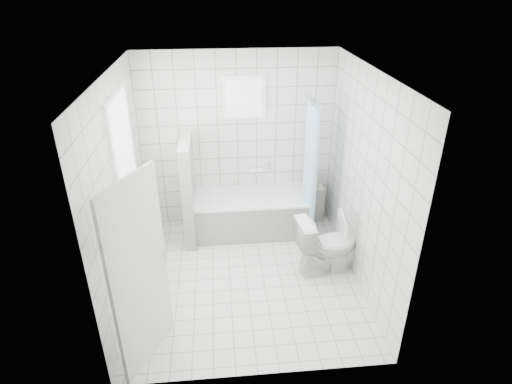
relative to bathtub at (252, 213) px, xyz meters
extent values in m
plane|color=white|center=(-0.17, -1.13, -0.29)|extent=(3.00, 3.00, 0.00)
plane|color=white|center=(-0.17, -1.13, 2.31)|extent=(3.00, 3.00, 0.00)
cube|color=white|center=(-0.17, 0.37, 1.01)|extent=(2.80, 0.02, 2.60)
cube|color=white|center=(-0.17, -2.62, 1.01)|extent=(2.80, 0.02, 2.60)
cube|color=white|center=(-1.57, -1.13, 1.01)|extent=(0.02, 3.00, 2.60)
cube|color=white|center=(1.23, -1.13, 1.01)|extent=(0.02, 3.00, 2.60)
cube|color=white|center=(-1.53, -0.83, 1.31)|extent=(0.01, 0.90, 1.40)
cube|color=white|center=(-0.07, 0.33, 1.66)|extent=(0.50, 0.01, 0.50)
cube|color=white|center=(-1.48, -0.83, 0.57)|extent=(0.18, 1.02, 0.08)
cube|color=silver|center=(-1.24, -2.25, 0.71)|extent=(0.40, 0.73, 2.00)
cube|color=white|center=(0.00, 0.00, -0.02)|extent=(1.66, 0.75, 0.55)
cube|color=white|center=(0.00, 0.00, 0.27)|extent=(1.68, 0.77, 0.03)
cube|color=white|center=(-0.90, -0.05, 0.46)|extent=(0.15, 0.85, 1.50)
cube|color=white|center=(0.93, 0.25, -0.02)|extent=(0.40, 0.24, 0.55)
imported|color=white|center=(0.86, -1.07, 0.11)|extent=(0.83, 0.54, 0.80)
cylinder|color=silver|center=(0.78, -0.03, 1.71)|extent=(0.02, 0.80, 0.02)
cube|color=silver|center=(0.10, 0.33, 0.56)|extent=(0.18, 0.06, 0.06)
imported|color=pink|center=(-1.47, -0.57, 0.70)|extent=(0.12, 0.12, 0.19)
imported|color=white|center=(-1.47, -0.71, 0.77)|extent=(0.15, 0.15, 0.33)
imported|color=#32DFE4|center=(-1.47, -1.03, 0.71)|extent=(0.12, 0.12, 0.20)
cylinder|color=red|center=(0.88, 0.26, 0.36)|extent=(0.06, 0.06, 0.20)
cylinder|color=#1930CF|center=(0.95, 0.26, 0.40)|extent=(0.06, 0.06, 0.28)
cylinder|color=green|center=(0.89, 0.16, 0.37)|extent=(0.06, 0.06, 0.22)
cylinder|color=yellow|center=(0.98, 0.18, 0.40)|extent=(0.06, 0.06, 0.28)
camera|label=1|loc=(-0.47, -5.49, 3.22)|focal=30.00mm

